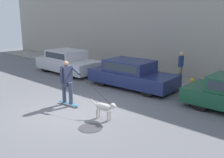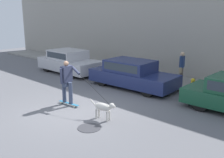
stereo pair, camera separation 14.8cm
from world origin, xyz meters
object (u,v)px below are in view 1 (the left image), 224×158
(skateboarder, at_px, (67,81))
(fire_hydrant, at_px, (192,86))
(parked_car_1, at_px, (131,74))
(dog, at_px, (105,108))
(pedestrian_with_bag, at_px, (181,65))
(parked_car_0, at_px, (68,62))

(skateboarder, relative_size, fire_hydrant, 3.68)
(parked_car_1, distance_m, dog, 4.13)
(dog, bearing_deg, fire_hydrant, 70.90)
(pedestrian_with_bag, height_order, fire_hydrant, pedestrian_with_bag)
(parked_car_0, relative_size, pedestrian_with_bag, 2.73)
(parked_car_1, distance_m, pedestrian_with_bag, 2.57)
(skateboarder, height_order, pedestrian_with_bag, skateboarder)
(fire_hydrant, bearing_deg, dog, -102.36)
(parked_car_1, bearing_deg, skateboarder, -96.61)
(parked_car_0, xyz_separation_m, dog, (6.54, -3.73, -0.22))
(pedestrian_with_bag, bearing_deg, fire_hydrant, 118.56)
(parked_car_0, height_order, skateboarder, skateboarder)
(parked_car_1, xyz_separation_m, skateboarder, (-0.29, -3.64, 0.35))
(parked_car_0, bearing_deg, dog, -29.25)
(parked_car_0, bearing_deg, pedestrian_with_bag, 19.12)
(parked_car_1, relative_size, pedestrian_with_bag, 2.85)
(parked_car_1, bearing_deg, dog, -66.91)
(parked_car_0, relative_size, skateboarder, 1.45)
(parked_car_0, distance_m, dog, 7.53)
(pedestrian_with_bag, bearing_deg, parked_car_1, 40.95)
(dog, relative_size, fire_hydrant, 1.37)
(parked_car_0, bearing_deg, skateboarder, -38.52)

